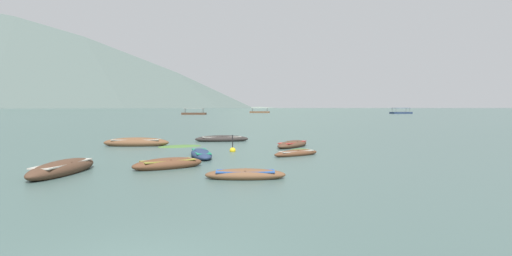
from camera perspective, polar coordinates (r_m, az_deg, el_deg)
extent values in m
plane|color=#425B56|center=(1506.64, -1.44, 2.81)|extent=(6000.00, 6000.00, 0.00)
cone|color=#4C5B56|center=(1881.40, -27.90, 11.97)|extent=(2149.90, 2149.90, 618.96)
cone|color=#4C5B56|center=(1766.54, -15.82, 8.10)|extent=(1259.21, 1259.21, 331.47)
cone|color=slate|center=(1760.51, -0.35, 9.59)|extent=(1506.65, 1506.65, 414.57)
ellipsoid|color=brown|center=(30.70, -16.12, -1.95)|extent=(4.62, 1.51, 0.75)
cube|color=#B7B2A3|center=(30.68, -16.13, -1.53)|extent=(3.33, 1.08, 0.05)
cube|color=brown|center=(30.68, -16.13, -1.44)|extent=(0.10, 0.96, 0.04)
ellipsoid|color=#2D2826|center=(33.46, -4.71, -1.52)|extent=(4.40, 1.69, 0.62)
cube|color=#B7B2A3|center=(33.45, -4.71, -1.21)|extent=(3.17, 1.22, 0.05)
cube|color=#2D2826|center=(33.44, -4.71, -1.12)|extent=(0.18, 0.78, 0.04)
ellipsoid|color=brown|center=(23.73, 5.53, -3.49)|extent=(2.98, 2.31, 0.43)
cube|color=#B7B2A3|center=(23.71, 5.54, -3.18)|extent=(2.15, 1.66, 0.05)
cube|color=brown|center=(23.71, 5.54, -3.06)|extent=(0.34, 0.47, 0.04)
ellipsoid|color=#4C3323|center=(19.03, -25.02, -5.08)|extent=(1.85, 4.61, 0.72)
cube|color=#B7B2A3|center=(19.00, -25.03, -4.44)|extent=(1.33, 3.32, 0.05)
cube|color=#4C3323|center=(18.99, -25.04, -4.29)|extent=(0.84, 0.20, 0.04)
ellipsoid|color=brown|center=(19.24, -11.98, -4.89)|extent=(3.39, 2.74, 0.59)
cube|color=olive|center=(19.21, -11.98, -4.36)|extent=(2.44, 1.97, 0.05)
cube|color=brown|center=(19.21, -11.98, -4.22)|extent=(0.47, 0.67, 0.04)
ellipsoid|color=#4C3323|center=(28.81, 5.04, -2.28)|extent=(3.09, 3.97, 0.56)
cube|color=#B22D28|center=(28.79, 5.04, -1.95)|extent=(2.22, 2.85, 0.05)
cube|color=#4C3323|center=(28.79, 5.04, -1.85)|extent=(0.73, 0.49, 0.04)
ellipsoid|color=navy|center=(23.19, -7.54, -3.58)|extent=(1.94, 4.22, 0.52)
cube|color=#197A56|center=(23.17, -7.54, -3.20)|extent=(1.39, 3.04, 0.05)
cube|color=navy|center=(23.17, -7.54, -3.07)|extent=(0.73, 0.24, 0.04)
ellipsoid|color=brown|center=(16.13, -1.47, -6.45)|extent=(3.13, 1.02, 0.48)
cube|color=#28519E|center=(16.11, -1.47, -5.94)|extent=(2.25, 0.74, 0.05)
cube|color=brown|center=(16.10, -1.47, -5.77)|extent=(0.08, 0.69, 0.04)
cube|color=#4C3323|center=(148.68, -8.51, 1.92)|extent=(8.73, 3.38, 0.90)
cylinder|color=#4C4742|center=(148.32, -9.83, 2.35)|extent=(0.10, 0.10, 1.80)
cylinder|color=#4C4742|center=(150.36, -9.65, 2.35)|extent=(0.10, 0.10, 1.80)
cylinder|color=#4C4742|center=(147.03, -7.35, 2.36)|extent=(0.10, 0.10, 1.80)
cylinder|color=#4C4742|center=(149.09, -7.21, 2.37)|extent=(0.10, 0.10, 1.80)
cube|color=#9E998E|center=(148.66, -8.52, 2.70)|extent=(7.33, 2.84, 0.12)
cube|color=navy|center=(177.03, 19.29, 1.95)|extent=(9.54, 5.80, 0.90)
cylinder|color=#4C4742|center=(180.11, 19.90, 2.31)|extent=(0.10, 0.10, 1.80)
cylinder|color=#4C4742|center=(178.34, 20.38, 2.30)|extent=(0.10, 0.10, 1.80)
cylinder|color=#4C4742|center=(175.76, 18.19, 2.33)|extent=(0.10, 0.10, 1.80)
cylinder|color=#4C4742|center=(173.95, 18.66, 2.31)|extent=(0.10, 0.10, 1.80)
cube|color=#334C75|center=(177.01, 19.30, 2.60)|extent=(8.02, 4.87, 0.12)
cube|color=brown|center=(190.89, 0.51, 2.17)|extent=(9.39, 4.31, 0.90)
cylinder|color=#4C4742|center=(191.75, 1.57, 2.51)|extent=(0.10, 0.10, 1.80)
cylinder|color=#4C4742|center=(189.38, 1.51, 2.50)|extent=(0.10, 0.10, 1.80)
cylinder|color=#4C4742|center=(192.44, -0.47, 2.51)|extent=(0.10, 0.10, 1.80)
cylinder|color=#4C4742|center=(190.08, -0.56, 2.51)|extent=(0.10, 0.10, 1.80)
cube|color=beige|center=(190.88, 0.51, 2.78)|extent=(7.89, 3.62, 0.12)
sphere|color=yellow|center=(25.75, -3.23, -3.10)|extent=(0.38, 0.38, 0.38)
cylinder|color=black|center=(25.71, -3.23, -2.03)|extent=(0.06, 0.06, 0.96)
ellipsoid|color=#477033|center=(29.59, -10.41, -2.50)|extent=(3.70, 3.25, 0.14)
ellipsoid|color=#477033|center=(26.47, 6.20, -3.11)|extent=(1.83, 2.68, 0.14)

